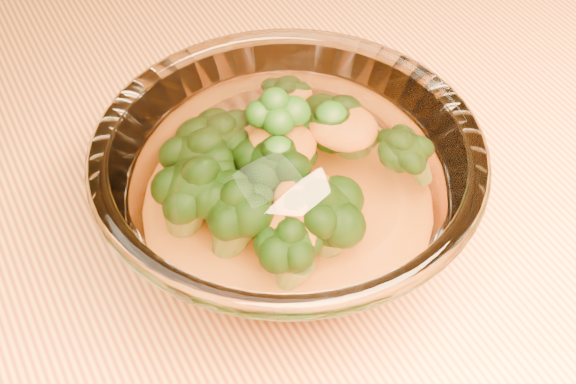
{
  "coord_description": "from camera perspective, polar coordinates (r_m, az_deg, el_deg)",
  "views": [
    {
      "loc": [
        -0.05,
        -0.32,
        1.15
      ],
      "look_at": [
        0.1,
        -0.03,
        0.81
      ],
      "focal_mm": 50.0,
      "sensor_mm": 36.0,
      "label": 1
    }
  ],
  "objects": [
    {
      "name": "table",
      "position": [
        0.59,
        -10.53,
        -11.93
      ],
      "size": [
        1.2,
        0.8,
        0.75
      ],
      "color": "#C5873B",
      "rests_on": "ground"
    },
    {
      "name": "glass_bowl",
      "position": [
        0.47,
        0.0,
        -0.4
      ],
      "size": [
        0.22,
        0.22,
        0.1
      ],
      "color": "white",
      "rests_on": "table"
    },
    {
      "name": "cheese_sauce",
      "position": [
        0.49,
        0.0,
        -2.07
      ],
      "size": [
        0.13,
        0.13,
        0.04
      ],
      "primitive_type": "ellipsoid",
      "color": "orange",
      "rests_on": "glass_bowl"
    },
    {
      "name": "broccoli_heap",
      "position": [
        0.47,
        -1.05,
        1.24
      ],
      "size": [
        0.16,
        0.14,
        0.07
      ],
      "color": "black",
      "rests_on": "cheese_sauce"
    }
  ]
}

